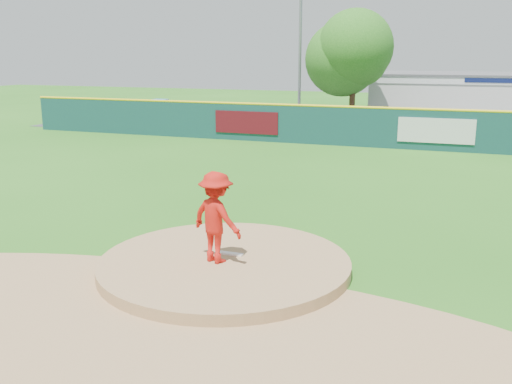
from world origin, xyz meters
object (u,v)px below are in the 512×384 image
(playground_slide, at_px, (159,110))
(light_pole_left, at_px, (300,31))
(deciduous_tree, at_px, (354,55))
(pool_building_grp, at_px, (486,98))
(van, at_px, (301,118))
(pitcher, at_px, (216,217))

(playground_slide, bearing_deg, light_pole_left, 16.46)
(deciduous_tree, relative_size, light_pole_left, 0.67)
(playground_slide, xyz_separation_m, light_pole_left, (9.30, 2.75, 5.27))
(pool_building_grp, xyz_separation_m, playground_slide, (-21.30, -7.74, -0.88))
(van, bearing_deg, playground_slide, 91.46)
(pitcher, distance_m, light_pole_left, 28.22)
(deciduous_tree, height_order, light_pole_left, light_pole_left)
(pool_building_grp, bearing_deg, light_pole_left, -157.40)
(van, xyz_separation_m, light_pole_left, (-1.31, 4.20, 5.25))
(van, relative_size, pool_building_grp, 0.37)
(pitcher, bearing_deg, deciduous_tree, -65.62)
(deciduous_tree, bearing_deg, pool_building_grp, 41.16)
(van, height_order, playground_slide, van)
(pool_building_grp, xyz_separation_m, deciduous_tree, (-8.00, -6.99, 2.89))
(light_pole_left, bearing_deg, deciduous_tree, -26.57)
(pool_building_grp, distance_m, light_pole_left, 13.72)
(van, bearing_deg, pool_building_grp, -40.03)
(pitcher, relative_size, van, 0.35)
(pitcher, distance_m, pool_building_grp, 32.75)
(pool_building_grp, bearing_deg, playground_slide, -160.02)
(pool_building_grp, height_order, playground_slide, pool_building_grp)
(pitcher, xyz_separation_m, playground_slide, (-15.20, 24.43, -0.46))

